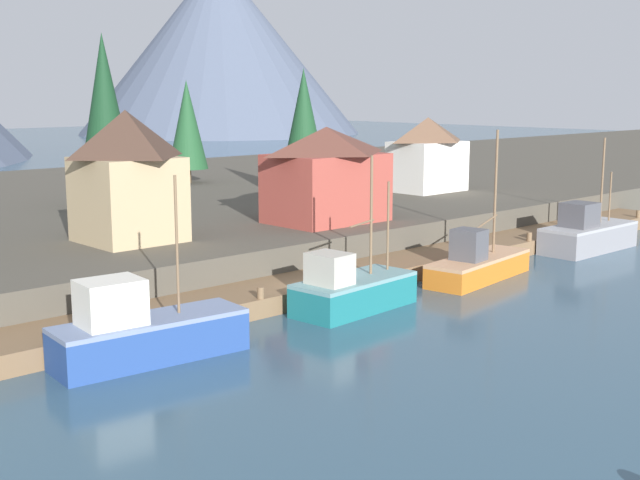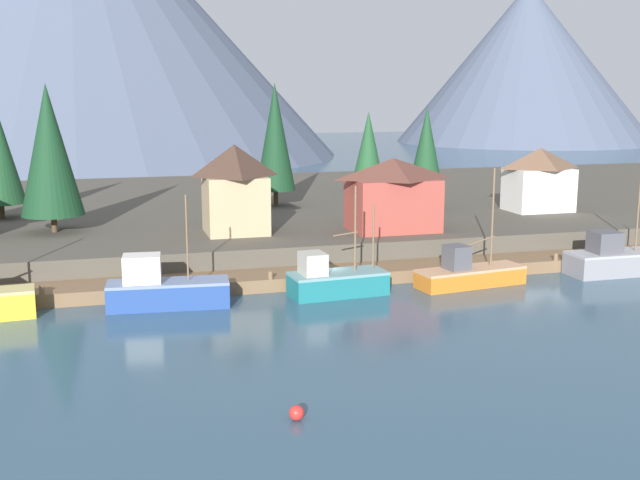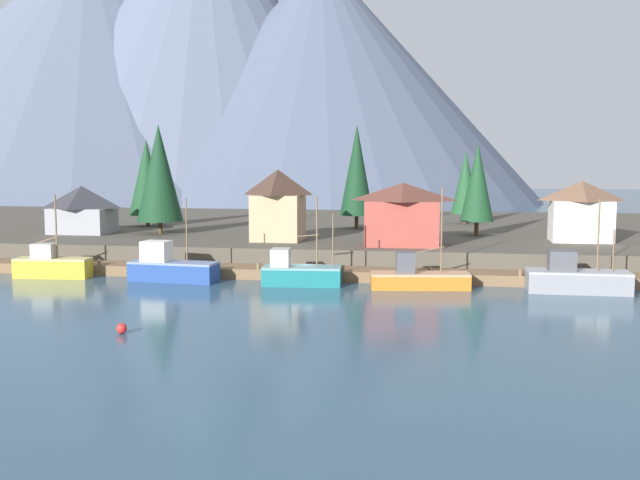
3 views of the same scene
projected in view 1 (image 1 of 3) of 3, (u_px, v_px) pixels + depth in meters
name	position (u px, v px, depth m)	size (l,w,h in m)	color
ground_plane	(129.00, 260.00, 59.03)	(400.00, 400.00, 1.00)	#335166
dock	(297.00, 289.00, 45.88)	(80.00, 4.00, 1.60)	brown
shoreline_bank	(52.00, 217.00, 67.36)	(400.00, 56.00, 2.50)	#4C473D
mountain_far_ridge	(219.00, 47.00, 222.64)	(74.99, 74.99, 45.93)	#4C566B
fishing_boat_blue	(143.00, 332.00, 35.01)	(8.48, 3.35, 7.81)	navy
fishing_boat_teal	(351.00, 290.00, 43.20)	(7.27, 3.47, 7.99)	#196B70
fishing_boat_orange	(477.00, 264.00, 50.29)	(8.89, 3.73, 8.98)	#CC6B1E
fishing_boat_grey	(587.00, 234.00, 59.46)	(8.50, 3.14, 8.00)	gray
house_red	(326.00, 174.00, 56.24)	(7.84, 5.65, 6.43)	#9E4238
house_white	(427.00, 154.00, 73.63)	(6.57, 4.72, 6.52)	silver
house_tan	(127.00, 175.00, 48.75)	(5.47, 5.52, 7.72)	tan
conifer_near_left	(304.00, 123.00, 69.04)	(3.82, 3.82, 10.65)	#4C3823
conifer_near_right	(105.00, 109.00, 63.55)	(4.27, 4.27, 13.15)	#4C3823
conifer_back_left	(187.00, 125.00, 79.92)	(3.83, 3.83, 9.85)	#4C3823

